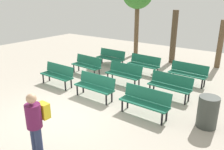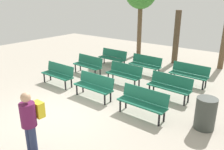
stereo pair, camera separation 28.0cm
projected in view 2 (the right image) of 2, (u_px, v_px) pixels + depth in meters
name	position (u px, v px, depth m)	size (l,w,h in m)	color
ground_plane	(60.00, 113.00, 7.32)	(24.00, 24.00, 0.00)	#B2A899
bench_r0_c0	(58.00, 73.00, 9.57)	(1.61, 0.51, 0.87)	#19664C
bench_r0_c1	(94.00, 85.00, 8.30)	(1.61, 0.51, 0.87)	#19664C
bench_r0_c2	(143.00, 101.00, 7.02)	(1.61, 0.52, 0.87)	#19664C
bench_r1_c0	(88.00, 64.00, 10.88)	(1.63, 0.59, 0.87)	#19664C
bench_r1_c1	(124.00, 73.00, 9.59)	(1.62, 0.55, 0.87)	#19664C
bench_r1_c2	(170.00, 85.00, 8.27)	(1.62, 0.56, 0.87)	#19664C
bench_r2_c0	(113.00, 57.00, 12.16)	(1.61, 0.52, 0.87)	#19664C
bench_r2_c1	(145.00, 64.00, 10.92)	(1.62, 0.57, 0.87)	#19664C
bench_r2_c2	(189.00, 73.00, 9.58)	(1.62, 0.57, 0.87)	#19664C
tree_0	(224.00, 45.00, 11.48)	(0.28, 0.28, 2.48)	brown
tree_2	(176.00, 37.00, 12.41)	(0.32, 0.32, 2.89)	#4C3A28
visitor_with_backpack	(30.00, 122.00, 5.03)	(0.35, 0.53, 1.65)	navy
trash_bin	(205.00, 113.00, 6.35)	(0.57, 0.57, 0.93)	#383D38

